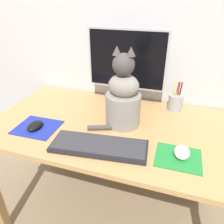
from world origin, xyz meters
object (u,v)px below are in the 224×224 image
Objects in this scene: monitor at (127,64)px; pen_cup at (175,102)px; cat at (123,98)px; keyboard at (99,146)px; computer_mouse_left at (35,126)px; computer_mouse_right at (182,152)px.

monitor is 2.64× the size of pen_cup.
cat is at bearing -78.69° from monitor.
pen_cup is (0.30, 0.49, 0.04)m from keyboard.
computer_mouse_left is 0.82m from pen_cup.
computer_mouse_right is 0.23× the size of cat.
cat is (-0.32, 0.18, 0.13)m from computer_mouse_right.
computer_mouse_right is (0.37, -0.43, -0.24)m from monitor.
computer_mouse_right is at bearing 0.85° from computer_mouse_left.
computer_mouse_right is 0.39m from cat.
computer_mouse_left is 0.25× the size of cat.
computer_mouse_right is at bearing -82.30° from pen_cup.
keyboard is 4.47× the size of computer_mouse_left.
computer_mouse_right is 0.53× the size of pen_cup.
monitor reaches higher than computer_mouse_right.
pen_cup is at bearing 51.85° from keyboard.
cat reaches higher than computer_mouse_right.
cat is at bearing 150.34° from computer_mouse_right.
computer_mouse_right is at bearing -30.30° from cat.
computer_mouse_left is at bearing -156.09° from cat.
keyboard is 0.58m from pen_cup.
monitor is at bearing 130.66° from computer_mouse_right.
monitor is 4.61× the size of computer_mouse_left.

